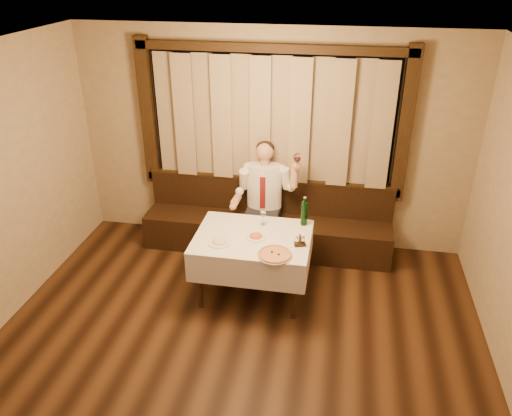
% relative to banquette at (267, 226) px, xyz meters
% --- Properties ---
extents(room, '(5.01, 6.01, 2.81)m').
position_rel_banquette_xyz_m(room, '(-0.00, -1.75, 1.19)').
color(room, black).
rests_on(room, ground).
extents(banquette, '(3.20, 0.61, 0.94)m').
position_rel_banquette_xyz_m(banquette, '(0.00, 0.00, 0.00)').
color(banquette, black).
rests_on(banquette, ground).
extents(dining_table, '(1.27, 0.97, 0.76)m').
position_rel_banquette_xyz_m(dining_table, '(0.00, -1.02, 0.34)').
color(dining_table, black).
rests_on(dining_table, ground).
extents(pizza, '(0.37, 0.37, 0.04)m').
position_rel_banquette_xyz_m(pizza, '(0.30, -1.38, 0.46)').
color(pizza, white).
rests_on(pizza, dining_table).
extents(pasta_red, '(0.23, 0.23, 0.08)m').
position_rel_banquette_xyz_m(pasta_red, '(0.04, -1.05, 0.48)').
color(pasta_red, white).
rests_on(pasta_red, dining_table).
extents(pasta_cream, '(0.25, 0.25, 0.08)m').
position_rel_banquette_xyz_m(pasta_cream, '(-0.32, -1.24, 0.48)').
color(pasta_cream, white).
rests_on(pasta_cream, dining_table).
extents(green_bottle, '(0.08, 0.08, 0.35)m').
position_rel_banquette_xyz_m(green_bottle, '(0.53, -0.66, 0.59)').
color(green_bottle, '#0E4414').
rests_on(green_bottle, dining_table).
extents(table_wine_glass, '(0.07, 0.07, 0.18)m').
position_rel_banquette_xyz_m(table_wine_glass, '(0.07, -0.75, 0.58)').
color(table_wine_glass, white).
rests_on(table_wine_glass, dining_table).
extents(cruet_caddy, '(0.13, 0.09, 0.13)m').
position_rel_banquette_xyz_m(cruet_caddy, '(0.53, -1.14, 0.49)').
color(cruet_caddy, black).
rests_on(cruet_caddy, dining_table).
extents(seated_man, '(0.83, 0.62, 1.48)m').
position_rel_banquette_xyz_m(seated_man, '(-0.03, -0.09, 0.54)').
color(seated_man, black).
rests_on(seated_man, ground).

